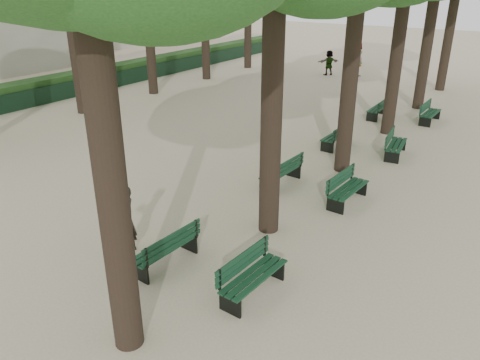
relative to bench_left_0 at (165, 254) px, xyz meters
The scene contains 16 objects.
ground 0.52m from the bench_left_0, 145.71° to the right, with size 120.00×120.00×0.00m, color #C6B696.
bench_left_0 is the anchor object (origin of this frame).
bench_left_1 5.47m from the bench_left_0, 90.00° to the left, with size 0.66×1.83×0.92m.
bench_left_2 9.88m from the bench_left_0, 90.00° to the left, with size 0.62×1.81×0.92m.
bench_left_3 14.85m from the bench_left_0, 90.00° to the left, with size 0.60×1.81×0.92m.
bench_right_0 2.28m from the bench_left_0, ahead, with size 0.68×1.83×0.92m.
bench_right_1 5.86m from the bench_left_0, 67.23° to the left, with size 0.68×1.83×0.92m.
bench_right_2 10.37m from the bench_left_0, 77.37° to the left, with size 0.80×1.86×0.92m.
bench_right_3 15.54m from the bench_left_0, 81.61° to the left, with size 0.62×1.81×0.92m.
man_with_map 1.25m from the bench_left_0, behind, with size 0.68×0.76×1.75m.
pedestrian_a 24.58m from the bench_left_0, 100.76° to the left, with size 0.87×0.36×1.78m, color #262628.
pedestrian_e 24.21m from the bench_left_0, 104.97° to the left, with size 1.52×0.33×1.64m, color #262628.
pedestrian_d 28.50m from the bench_left_0, 101.85° to the left, with size 0.82×0.34×1.69m, color #262628.
fence 18.75m from the bench_left_0, 145.02° to the left, with size 0.08×42.00×0.90m, color black.
hedge 19.33m from the bench_left_0, 146.21° to the left, with size 1.20×42.00×1.20m, color #1A3F15.
building_far 44.82m from the bench_left_0, 138.28° to the left, with size 12.00×16.00×7.00m, color #B7B2A3.
Camera 1 is at (6.86, -6.43, 6.12)m, focal length 35.00 mm.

